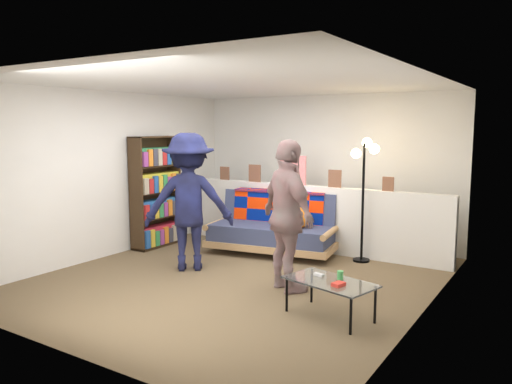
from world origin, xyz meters
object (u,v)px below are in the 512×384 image
Objects in this scene: futon_sofa at (274,228)px; person_right at (288,216)px; coffee_table at (330,283)px; floor_lamp at (365,174)px; bookshelf at (156,195)px; person_left at (189,202)px.

person_right reaches higher than futon_sofa.
floor_lamp is at bearing 102.36° from coffee_table.
floor_lamp reaches higher than coffee_table.
person_right is (1.01, -1.43, 0.50)m from futon_sofa.
person_right is (2.82, -0.81, 0.06)m from bookshelf.
person_left reaches higher than floor_lamp.
futon_sofa is 1.96m from bookshelf.
person_left reaches higher than coffee_table.
person_right reaches higher than floor_lamp.
bookshelf is at bearing -161.07° from futon_sofa.
coffee_table is 2.42m from floor_lamp.
floor_lamp is at bearing 12.20° from futon_sofa.
floor_lamp is 2.45m from person_left.
floor_lamp is 0.99× the size of person_right.
floor_lamp is 1.76m from person_right.
bookshelf is at bearing 159.98° from coffee_table.
person_left is 1.54m from person_right.
futon_sofa is 1.57m from floor_lamp.
floor_lamp is at bearing 16.19° from bookshelf.
floor_lamp is (-0.48, 2.20, 0.88)m from coffee_table.
coffee_table is at bearing 179.64° from person_right.
person_left is (-0.53, -1.34, 0.53)m from futon_sofa.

